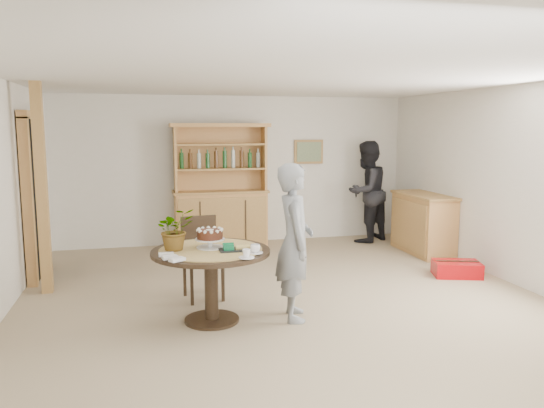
{
  "coord_description": "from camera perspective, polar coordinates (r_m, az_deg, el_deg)",
  "views": [
    {
      "loc": [
        -1.52,
        -5.44,
        1.97
      ],
      "look_at": [
        -0.02,
        0.75,
        1.05
      ],
      "focal_mm": 35.0,
      "sensor_mm": 36.0,
      "label": 1
    }
  ],
  "objects": [
    {
      "name": "ground",
      "position": [
        5.99,
        1.94,
        -11.01
      ],
      "size": [
        7.0,
        7.0,
        0.0
      ],
      "primitive_type": "plane",
      "color": "tan",
      "rests_on": "ground"
    },
    {
      "name": "room_shell",
      "position": [
        5.67,
        2.03,
        5.88
      ],
      "size": [
        6.04,
        7.04,
        2.52
      ],
      "color": "white",
      "rests_on": "ground"
    },
    {
      "name": "doorway",
      "position": [
        7.63,
        -24.2,
        0.99
      ],
      "size": [
        0.13,
        1.1,
        2.18
      ],
      "color": "black",
      "rests_on": "ground"
    },
    {
      "name": "pine_post",
      "position": [
        6.79,
        -23.53,
        1.44
      ],
      "size": [
        0.12,
        0.12,
        2.5
      ],
      "primitive_type": "cube",
      "color": "#AF8549",
      "rests_on": "ground"
    },
    {
      "name": "hutch",
      "position": [
        8.86,
        -5.55,
        -0.13
      ],
      "size": [
        1.62,
        0.54,
        2.04
      ],
      "color": "tan",
      "rests_on": "ground"
    },
    {
      "name": "sideboard",
      "position": [
        8.71,
        15.94,
        -2.0
      ],
      "size": [
        0.54,
        1.26,
        0.94
      ],
      "color": "tan",
      "rests_on": "ground"
    },
    {
      "name": "dining_table",
      "position": [
        5.43,
        -6.58,
        -6.42
      ],
      "size": [
        1.2,
        1.2,
        0.76
      ],
      "color": "black",
      "rests_on": "ground"
    },
    {
      "name": "dining_chair",
      "position": [
        6.24,
        -7.62,
        -5.15
      ],
      "size": [
        0.48,
        0.48,
        0.95
      ],
      "rotation": [
        0.0,
        0.0,
        0.15
      ],
      "color": "black",
      "rests_on": "ground"
    },
    {
      "name": "birthday_cake",
      "position": [
        5.42,
        -6.69,
        -3.43
      ],
      "size": [
        0.3,
        0.3,
        0.2
      ],
      "color": "white",
      "rests_on": "dining_table"
    },
    {
      "name": "flower_vase",
      "position": [
        5.37,
        -10.42,
        -2.66
      ],
      "size": [
        0.47,
        0.44,
        0.42
      ],
      "primitive_type": "imported",
      "rotation": [
        0.0,
        0.0,
        0.35
      ],
      "color": "#3F7233",
      "rests_on": "dining_table"
    },
    {
      "name": "gift_tray",
      "position": [
        5.3,
        -4.13,
        -4.74
      ],
      "size": [
        0.3,
        0.2,
        0.08
      ],
      "color": "black",
      "rests_on": "dining_table"
    },
    {
      "name": "coffee_cup_a",
      "position": [
        5.18,
        -1.82,
        -4.87
      ],
      "size": [
        0.15,
        0.15,
        0.09
      ],
      "color": "white",
      "rests_on": "dining_table"
    },
    {
      "name": "coffee_cup_b",
      "position": [
        4.99,
        -2.77,
        -5.43
      ],
      "size": [
        0.15,
        0.15,
        0.08
      ],
      "color": "white",
      "rests_on": "dining_table"
    },
    {
      "name": "napkins",
      "position": [
        5.05,
        -10.81,
        -5.62
      ],
      "size": [
        0.24,
        0.33,
        0.03
      ],
      "color": "white",
      "rests_on": "dining_table"
    },
    {
      "name": "teen_boy",
      "position": [
        5.45,
        2.44,
        -4.1
      ],
      "size": [
        0.48,
        0.64,
        1.62
      ],
      "primitive_type": "imported",
      "rotation": [
        0.0,
        0.0,
        1.41
      ],
      "color": "gray",
      "rests_on": "ground"
    },
    {
      "name": "adult_person",
      "position": [
        9.29,
        10.11,
        1.32
      ],
      "size": [
        1.07,
        1.0,
        1.75
      ],
      "primitive_type": "imported",
      "rotation": [
        0.0,
        0.0,
        3.68
      ],
      "color": "black",
      "rests_on": "ground"
    },
    {
      "name": "red_suitcase",
      "position": [
        7.55,
        19.24,
        -6.59
      ],
      "size": [
        0.69,
        0.56,
        0.21
      ],
      "rotation": [
        0.0,
        0.0,
        -0.31
      ],
      "color": "#B8090D",
      "rests_on": "ground"
    }
  ]
}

